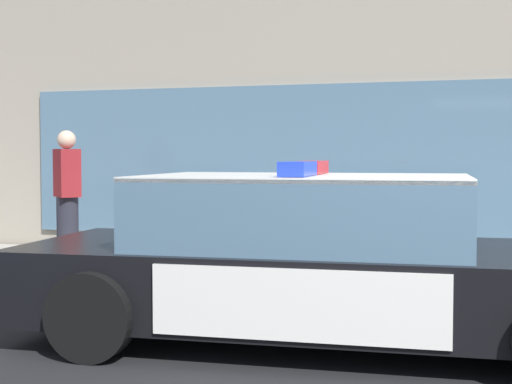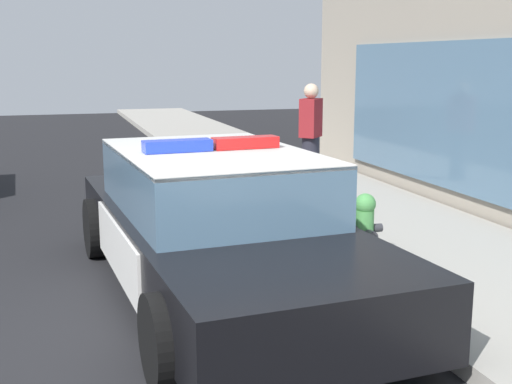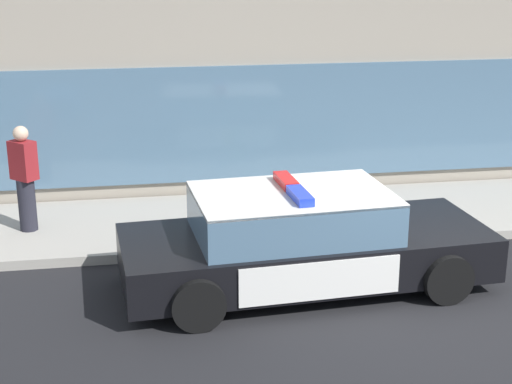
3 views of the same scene
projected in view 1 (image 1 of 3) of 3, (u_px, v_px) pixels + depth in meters
sidewalk at (511, 289)px, 8.14m from camera, size 48.00×2.75×0.15m
police_cruiser at (322, 261)px, 6.10m from camera, size 5.15×2.39×1.49m
fire_hydrant at (353, 257)px, 7.64m from camera, size 0.34×0.39×0.73m
pedestrian_on_sidewalk at (67, 196)px, 9.67m from camera, size 0.47×0.46×1.71m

